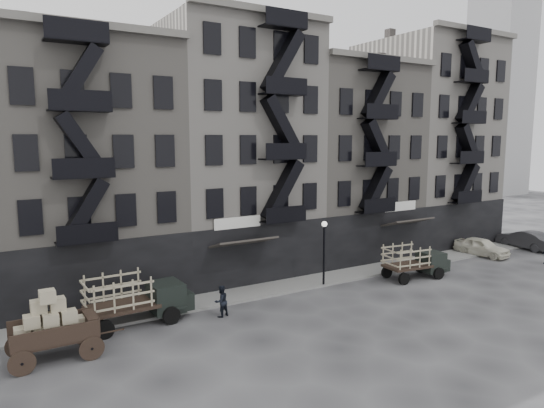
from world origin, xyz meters
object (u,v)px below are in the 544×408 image
stake_truck_east (415,259)px  wagon (50,319)px  car_east (482,247)px  car_far (525,239)px  stake_truck_west (136,295)px  pedestrian_mid (221,301)px

stake_truck_east → wagon: bearing=-172.2°
stake_truck_east → car_east: 9.70m
stake_truck_east → car_far: bearing=11.8°
stake_truck_west → car_far: 33.67m
wagon → stake_truck_east: (22.82, 0.58, -0.46)m
car_far → pedestrian_mid: size_ratio=2.80×
stake_truck_west → car_far: stake_truck_west is taller
car_far → car_east: bearing=1.3°
stake_truck_west → pedestrian_mid: (4.17, -1.30, -0.68)m
stake_truck_west → car_east: bearing=-2.0°
stake_truck_east → pedestrian_mid: 14.39m
car_east → car_far: car_far is taller
car_east → stake_truck_east: bearing=-177.1°
wagon → pedestrian_mid: bearing=5.2°
wagon → car_east: 32.45m
stake_truck_east → car_east: stake_truck_east is taller
stake_truck_west → car_east: stake_truck_west is taller
car_east → wagon: bearing=176.8°
car_east → pedestrian_mid: size_ratio=2.53×
car_far → pedestrian_mid: 29.51m
wagon → car_far: size_ratio=0.79×
stake_truck_west → pedestrian_mid: bearing=-19.5°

